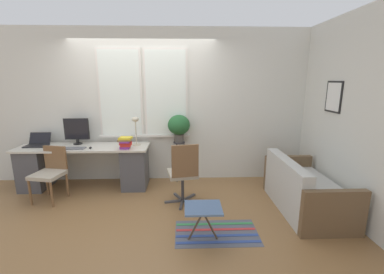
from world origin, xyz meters
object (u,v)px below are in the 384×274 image
keyboard (72,148)px  laptop (38,143)px  desk_lamp (135,125)px  office_chair_swivel (183,172)px  desk_chair_wooden (50,172)px  potted_plant (179,126)px  monitor (77,131)px  plant_stand (179,149)px  book_stack (125,142)px  folding_stool (203,210)px  couch_loveseat (303,192)px  mouse (90,148)px

keyboard → laptop: bearing=161.3°
desk_lamp → office_chair_swivel: (0.80, -0.74, -0.58)m
desk_chair_wooden → potted_plant: size_ratio=1.69×
laptop → monitor: monitor is taller
office_chair_swivel → plant_stand: bearing=-96.2°
laptop → desk_chair_wooden: 0.75m
book_stack → folding_stool: book_stack is taller
folding_stool → keyboard: bearing=144.9°
monitor → laptop: bearing=-172.1°
folding_stool → laptop: bearing=148.5°
office_chair_swivel → desk_chair_wooden: bearing=-17.2°
monitor → keyboard: size_ratio=1.12×
couch_loveseat → plant_stand: bearing=57.7°
desk_lamp → desk_chair_wooden: desk_lamp is taller
laptop → couch_loveseat: laptop is taller
book_stack → folding_stool: 1.87m
mouse → book_stack: size_ratio=0.28×
desk_lamp → folding_stool: (1.02, -1.63, -0.70)m
mouse → desk_chair_wooden: bearing=-150.8°
office_chair_swivel → potted_plant: (-0.07, 0.92, 0.53)m
mouse → desk_chair_wooden: size_ratio=0.08×
potted_plant → folding_stool: size_ratio=1.15×
desk_lamp → desk_chair_wooden: size_ratio=0.60×
keyboard → mouse: mouse is taller
monitor → mouse: 0.50m
laptop → couch_loveseat: 4.32m
keyboard → desk_lamp: (0.99, 0.22, 0.34)m
mouse → book_stack: book_stack is taller
office_chair_swivel → couch_loveseat: office_chair_swivel is taller
monitor → potted_plant: (1.76, 0.08, 0.06)m
desk_chair_wooden → desk_lamp: bearing=33.7°
mouse → book_stack: (0.58, -0.03, 0.09)m
desk_lamp → folding_stool: bearing=-57.9°
book_stack → office_chair_swivel: size_ratio=0.25×
mouse → folding_stool: (1.73, -1.42, -0.37)m
mouse → desk_chair_wooden: desk_chair_wooden is taller
monitor → potted_plant: 1.76m
folding_stool → monitor: bearing=139.8°
couch_loveseat → plant_stand: size_ratio=1.97×
keyboard → mouse: bearing=1.3°
keyboard → potted_plant: potted_plant is taller
laptop → office_chair_swivel: (2.47, -0.75, -0.28)m
book_stack → plant_stand: book_stack is taller
desk_lamp → plant_stand: desk_lamp is taller
keyboard → desk_lamp: desk_lamp is taller
plant_stand → potted_plant: 0.42m
couch_loveseat → office_chair_swivel: bearing=83.0°
mouse → plant_stand: bearing=15.1°
book_stack → keyboard: bearing=178.1°
laptop → office_chair_swivel: 2.59m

